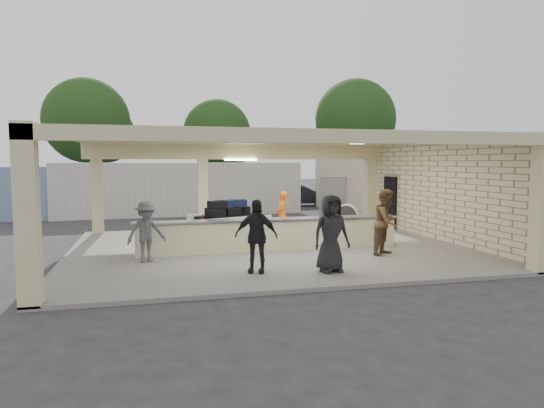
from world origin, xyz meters
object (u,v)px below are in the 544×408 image
object	(u,v)px
car_white_b	(412,194)
passenger_a	(387,222)
baggage_counter	(271,235)
passenger_d	(331,233)
container_white	(181,189)
luggage_cart	(227,219)
car_white_a	(362,197)
passenger_c	(146,232)
car_dark	(299,195)
drum_fan	(347,217)
passenger_b	(256,236)
baggage_handler	(282,215)

from	to	relation	value
car_white_b	passenger_a	bearing A→B (deg)	133.83
baggage_counter	passenger_d	bearing A→B (deg)	-76.90
passenger_a	passenger_d	xyz separation A→B (m)	(-2.37, -1.69, -0.00)
passenger_d	container_white	bearing A→B (deg)	94.98
car_white_b	container_white	xyz separation A→B (m)	(-15.28, -2.58, 0.72)
luggage_cart	passenger_a	world-z (taller)	passenger_a
passenger_d	car_white_a	bearing A→B (deg)	57.87
luggage_cart	car_white_b	size ratio (longest dim) A/B	0.67
passenger_a	passenger_c	size ratio (longest dim) A/B	1.16
passenger_d	car_dark	xyz separation A→B (m)	(4.95, 18.46, -0.36)
baggage_counter	passenger_c	size ratio (longest dim) A/B	4.97
drum_fan	passenger_a	size ratio (longest dim) A/B	0.56
car_white_a	car_dark	distance (m)	4.06
baggage_counter	container_white	xyz separation A→B (m)	(-1.95, 12.01, 0.79)
passenger_b	car_white_b	world-z (taller)	passenger_b
baggage_counter	car_white_b	distance (m)	19.76
baggage_counter	passenger_c	distance (m)	3.78
baggage_counter	car_white_b	bearing A→B (deg)	47.59
passenger_a	passenger_c	bearing A→B (deg)	137.63
baggage_counter	luggage_cart	bearing A→B (deg)	119.42
car_dark	luggage_cart	bearing A→B (deg)	168.88
car_white_a	car_white_b	size ratio (longest dim) A/B	1.07
passenger_a	car_dark	xyz separation A→B (m)	(2.58, 16.77, -0.36)
drum_fan	container_white	xyz separation A→B (m)	(-5.84, 8.72, 0.71)
passenger_a	passenger_b	bearing A→B (deg)	160.30
luggage_cart	passenger_d	xyz separation A→B (m)	(1.78, -4.99, 0.16)
drum_fan	container_white	size ratio (longest dim) A/B	0.08
passenger_a	car_white_b	distance (m)	19.03
passenger_b	car_white_b	size ratio (longest dim) A/B	0.43
passenger_b	passenger_c	size ratio (longest dim) A/B	1.09
baggage_handler	container_white	size ratio (longest dim) A/B	0.13
container_white	passenger_b	bearing A→B (deg)	-90.17
luggage_cart	baggage_handler	distance (m)	2.02
car_white_b	passenger_c	bearing A→B (deg)	118.56
drum_fan	car_white_b	distance (m)	14.72
drum_fan	passenger_d	distance (m)	7.18
car_dark	container_white	size ratio (longest dim) A/B	0.33
luggage_cart	passenger_c	world-z (taller)	passenger_c
passenger_d	container_white	distance (m)	15.38
drum_fan	passenger_c	world-z (taller)	passenger_c
baggage_counter	passenger_c	world-z (taller)	passenger_c
luggage_cart	car_dark	distance (m)	15.06
luggage_cart	car_white_b	world-z (taller)	luggage_cart
passenger_b	car_white_b	bearing A→B (deg)	72.07
baggage_counter	container_white	distance (m)	12.19
baggage_counter	luggage_cart	xyz separation A→B (m)	(-1.05, 1.85, 0.31)
luggage_cart	passenger_c	distance (m)	3.76
luggage_cart	car_dark	size ratio (longest dim) A/B	0.67
passenger_c	car_dark	size ratio (longest dim) A/B	0.40
car_white_a	car_dark	size ratio (longest dim) A/B	1.08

